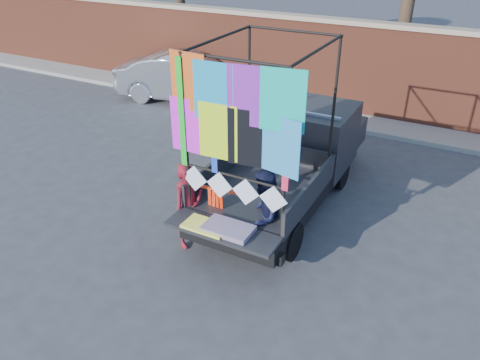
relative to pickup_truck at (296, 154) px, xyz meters
The scene contains 8 objects.
ground 2.31m from the pickup_truck, 99.22° to the right, with size 90.00×90.00×0.00m, color #38383A.
brick_wall 4.91m from the pickup_truck, 94.04° to the left, with size 30.00×0.45×2.61m.
curb 4.26m from the pickup_truck, 94.72° to the left, with size 30.00×1.20×0.12m, color gray.
pickup_truck is the anchor object (origin of this frame).
sedan 6.23m from the pickup_truck, 143.81° to the left, with size 1.51×4.32×1.42m, color silver.
woman 2.67m from the pickup_truck, 108.89° to the right, with size 0.56×0.36×1.53m, color maroon.
man 2.31m from the pickup_truck, 80.74° to the right, with size 0.77×0.60×1.59m, color #161937.
streamer_bundle 2.44m from the pickup_truck, 98.09° to the right, with size 0.87×0.15×0.61m.
Camera 1 is at (3.30, -5.78, 4.86)m, focal length 35.00 mm.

